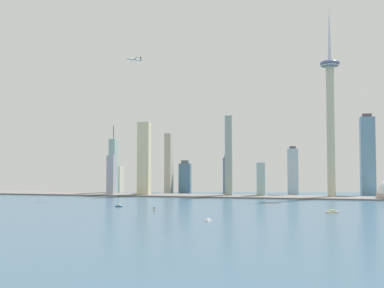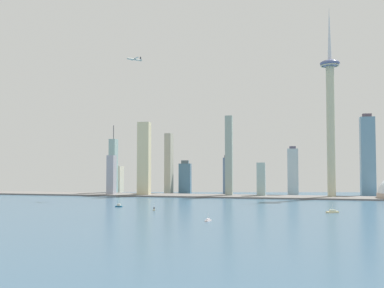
% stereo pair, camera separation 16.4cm
% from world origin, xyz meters
% --- Properties ---
extents(ground_plane, '(6000.00, 6000.00, 0.00)m').
position_xyz_m(ground_plane, '(0.00, 0.00, 0.00)').
color(ground_plane, '#395972').
extents(waterfront_pier, '(922.32, 75.64, 2.79)m').
position_xyz_m(waterfront_pier, '(0.00, 472.10, 1.39)').
color(waterfront_pier, slate).
rests_on(waterfront_pier, ground).
extents(observation_tower, '(36.63, 36.63, 364.09)m').
position_xyz_m(observation_tower, '(257.01, 486.00, 169.48)').
color(observation_tower, beige).
rests_on(observation_tower, ground).
extents(skyscraper_0, '(12.04, 26.56, 82.86)m').
position_xyz_m(skyscraper_0, '(48.53, 563.54, 39.65)').
color(skyscraper_0, slate).
rests_on(skyscraper_0, ground).
extents(skyscraper_1, '(16.14, 17.99, 66.14)m').
position_xyz_m(skyscraper_1, '(126.56, 489.74, 33.07)').
color(skyscraper_1, '#9DBAB6').
rests_on(skyscraper_1, ground).
extents(skyscraper_2, '(13.65, 14.59, 158.18)m').
position_xyz_m(skyscraper_2, '(64.77, 483.50, 79.09)').
color(skyscraper_2, '#95A69A').
rests_on(skyscraper_2, ground).
extents(skyscraper_3, '(14.75, 17.26, 80.98)m').
position_xyz_m(skyscraper_3, '(-170.46, 458.33, 40.49)').
color(skyscraper_3, '#A2A2B0').
rests_on(skyscraper_3, ground).
extents(skyscraper_4, '(13.84, 19.79, 147.17)m').
position_xyz_m(skyscraper_4, '(-190.71, 515.54, 58.82)').
color(skyscraper_4, '#8CAFAD').
rests_on(skyscraper_4, ground).
extents(skyscraper_5, '(13.86, 24.93, 129.50)m').
position_xyz_m(skyscraper_5, '(-74.15, 543.41, 64.75)').
color(skyscraper_5, '#A5A18E').
rests_on(skyscraper_5, ground).
extents(skyscraper_6, '(27.82, 20.87, 165.01)m').
position_xyz_m(skyscraper_6, '(334.16, 567.19, 80.41)').
color(skyscraper_6, '#5D87A4').
rests_on(skyscraper_6, ground).
extents(skyscraper_7, '(23.96, 17.81, 147.51)m').
position_xyz_m(skyscraper_7, '(-103.87, 465.49, 73.75)').
color(skyscraper_7, beige).
rests_on(skyscraper_7, ground).
extents(skyscraper_8, '(21.53, 17.57, 99.64)m').
position_xyz_m(skyscraper_8, '(186.98, 546.26, 48.29)').
color(skyscraper_8, '#A6BECA').
rests_on(skyscraper_8, ground).
extents(skyscraper_9, '(16.69, 25.16, 59.04)m').
position_xyz_m(skyscraper_9, '(-194.38, 553.80, 29.52)').
color(skyscraper_9, beige).
rests_on(skyscraper_9, ground).
extents(skyscraper_10, '(26.09, 14.21, 71.81)m').
position_xyz_m(skyscraper_10, '(-44.19, 568.68, 33.75)').
color(skyscraper_10, slate).
rests_on(skyscraper_10, ground).
extents(boat_0, '(16.83, 12.02, 11.40)m').
position_xyz_m(boat_0, '(234.31, 215.74, 1.64)').
color(boat_0, beige).
rests_on(boat_0, ground).
extents(boat_1, '(5.00, 9.59, 9.90)m').
position_xyz_m(boat_1, '(3.35, 193.73, 1.76)').
color(boat_1, beige).
rests_on(boat_1, ground).
extents(boat_2, '(6.22, 9.82, 9.41)m').
position_xyz_m(boat_2, '(95.11, 96.35, 1.17)').
color(boat_2, white).
rests_on(boat_2, ground).
extents(boat_3, '(10.04, 4.18, 9.37)m').
position_xyz_m(boat_3, '(-62.97, 232.57, 1.60)').
color(boat_3, '#135478').
rests_on(boat_3, ground).
extents(airplane, '(25.35, 25.30, 8.27)m').
position_xyz_m(airplane, '(-107.09, 414.02, 263.49)').
color(airplane, silver).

